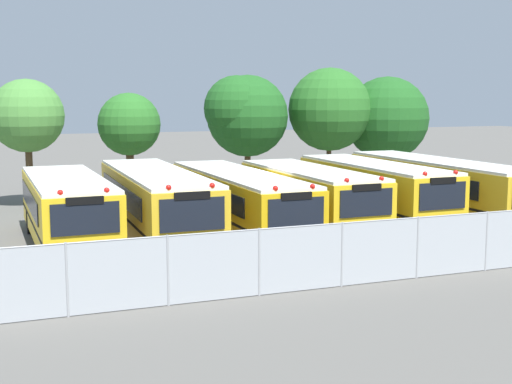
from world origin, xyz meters
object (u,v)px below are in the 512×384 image
object	(u,v)px
school_bus_2	(238,200)
school_bus_0	(67,208)
tree_3	(244,114)
traffic_cone	(481,247)
school_bus_3	(309,195)
school_bus_5	(439,185)
tree_5	(384,118)
school_bus_4	(374,189)
tree_1	(29,115)
tree_4	(328,109)
school_bus_1	(155,202)
tree_2	(129,124)

from	to	relation	value
school_bus_2	school_bus_0	bearing A→B (deg)	-2.58
tree_3	traffic_cone	world-z (taller)	tree_3
school_bus_3	school_bus_2	bearing A→B (deg)	-0.58
school_bus_5	tree_5	xyz separation A→B (m)	(3.90, 11.10, 2.71)
school_bus_4	tree_1	xyz separation A→B (m)	(-13.66, 9.70, 3.09)
tree_3	traffic_cone	distance (m)	19.18
tree_5	traffic_cone	bearing A→B (deg)	-111.84
school_bus_2	tree_4	world-z (taller)	tree_4
school_bus_5	tree_4	xyz separation A→B (m)	(0.14, 11.30, 3.25)
school_bus_4	school_bus_3	bearing A→B (deg)	6.21
tree_1	tree_4	xyz separation A→B (m)	(17.18, 1.61, 0.17)
tree_5	school_bus_3	bearing A→B (deg)	-132.59
school_bus_0	school_bus_1	size ratio (longest dim) A/B	0.86
tree_1	tree_3	size ratio (longest dim) A/B	0.94
school_bus_2	tree_4	xyz separation A→B (m)	(9.89, 11.68, 3.32)
school_bus_1	tree_4	size ratio (longest dim) A/B	1.53
school_bus_3	tree_5	distance (m)	15.85
school_bus_1	school_bus_3	xyz separation A→B (m)	(6.41, -0.14, -0.07)
school_bus_4	tree_4	distance (m)	12.28
tree_1	tree_5	world-z (taller)	tree_5
traffic_cone	tree_4	bearing A→B (deg)	79.08
school_bus_1	tree_1	distance (m)	11.13
school_bus_0	traffic_cone	bearing A→B (deg)	150.19
tree_3	school_bus_0	bearing A→B (deg)	-133.76
school_bus_3	tree_5	xyz separation A→B (m)	(10.56, 11.49, 2.77)
school_bus_0	school_bus_4	bearing A→B (deg)	179.59
school_bus_2	tree_1	world-z (taller)	tree_1
school_bus_5	tree_3	distance (m)	12.92
school_bus_5	tree_1	world-z (taller)	tree_1
tree_2	tree_3	size ratio (longest dim) A/B	0.84
tree_2	tree_1	bearing A→B (deg)	-170.87
school_bus_0	school_bus_5	size ratio (longest dim) A/B	0.81
school_bus_4	school_bus_1	bearing A→B (deg)	1.01
school_bus_0	tree_1	xyz separation A→B (m)	(-0.72, 9.87, 3.12)
tree_4	school_bus_0	bearing A→B (deg)	-145.12
school_bus_0	school_bus_2	distance (m)	6.57
school_bus_4	school_bus_0	bearing A→B (deg)	0.37
school_bus_1	school_bus_0	bearing A→B (deg)	-0.65
tree_1	tree_4	world-z (taller)	tree_4
school_bus_1	tree_4	bearing A→B (deg)	-138.33
school_bus_1	tree_3	xyz separation A→B (m)	(7.85, 11.67, 3.02)
school_bus_2	tree_2	world-z (taller)	tree_2
school_bus_2	school_bus_4	size ratio (longest dim) A/B	1.11
school_bus_0	school_bus_5	distance (m)	16.32
school_bus_0	school_bus_2	size ratio (longest dim) A/B	0.86
school_bus_3	school_bus_4	size ratio (longest dim) A/B	0.94
school_bus_1	tree_2	distance (m)	11.09
tree_4	tree_5	bearing A→B (deg)	-2.97
school_bus_0	tree_3	xyz separation A→B (m)	(11.11, 11.60, 3.08)
school_bus_0	tree_2	size ratio (longest dim) A/B	1.67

